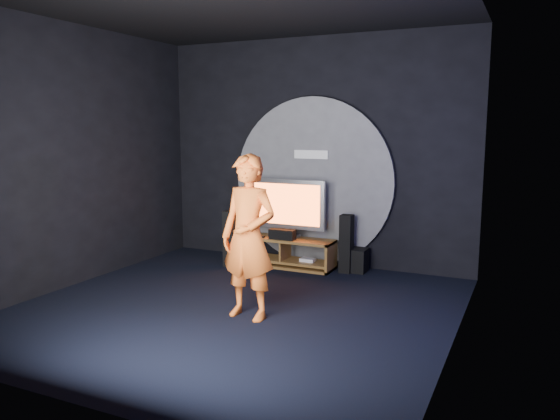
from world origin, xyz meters
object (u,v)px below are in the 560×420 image
(tv, at_px, (287,206))
(tower_speaker_left, at_px, (230,239))
(media_console, at_px, (286,254))
(subwoofer, at_px, (356,260))
(tower_speaker_right, at_px, (346,244))
(player, at_px, (248,237))

(tv, relative_size, tower_speaker_left, 1.42)
(media_console, bearing_deg, subwoofer, 10.05)
(tv, bearing_deg, tower_speaker_left, -152.98)
(tower_speaker_right, height_order, player, player)
(subwoofer, bearing_deg, tower_speaker_right, -136.38)
(tower_speaker_right, bearing_deg, media_console, -175.53)
(media_console, bearing_deg, tower_speaker_left, -157.20)
(tv, height_order, tower_speaker_left, tv)
(tv, xyz_separation_m, tower_speaker_right, (0.96, 0.01, -0.51))
(player, bearing_deg, media_console, 109.19)
(tower_speaker_left, bearing_deg, player, -54.61)
(player, bearing_deg, tower_speaker_right, 85.39)
(tower_speaker_left, relative_size, player, 0.47)
(media_console, bearing_deg, tower_speaker_right, 4.47)
(media_console, height_order, subwoofer, media_console)
(subwoofer, relative_size, player, 0.19)
(tower_speaker_left, xyz_separation_m, subwoofer, (1.86, 0.52, -0.26))
(media_console, xyz_separation_m, tower_speaker_right, (0.95, 0.07, 0.24))
(tower_speaker_right, xyz_separation_m, player, (-0.39, -2.30, 0.49))
(media_console, xyz_separation_m, player, (0.56, -2.23, 0.73))
(tower_speaker_left, xyz_separation_m, player, (1.35, -1.90, 0.49))
(tv, height_order, tower_speaker_right, tv)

